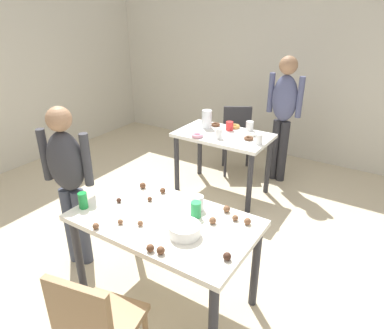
{
  "coord_description": "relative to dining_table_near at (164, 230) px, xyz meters",
  "views": [
    {
      "loc": [
        1.37,
        -1.8,
        2.11
      ],
      "look_at": [
        -0.05,
        0.41,
        0.9
      ],
      "focal_mm": 32.55,
      "sensor_mm": 36.0,
      "label": 1
    }
  ],
  "objects": [
    {
      "name": "cake_ball_3",
      "position": [
        0.58,
        -0.15,
        0.12
      ],
      "size": [
        0.05,
        0.05,
        0.05
      ],
      "primitive_type": "sphere",
      "color": "#3D2319",
      "rests_on": "dining_table_near"
    },
    {
      "name": "cake_ball_4",
      "position": [
        0.32,
        0.13,
        0.12
      ],
      "size": [
        0.05,
        0.05,
        0.05
      ],
      "primitive_type": "sphere",
      "color": "brown",
      "rests_on": "dining_table_near"
    },
    {
      "name": "cup_near_1",
      "position": [
        0.18,
        0.14,
        0.16
      ],
      "size": [
        0.07,
        0.07,
        0.12
      ],
      "primitive_type": "cylinder",
      "color": "green",
      "rests_on": "dining_table_near"
    },
    {
      "name": "cake_ball_1",
      "position": [
        -0.21,
        -0.22,
        0.12
      ],
      "size": [
        0.04,
        0.04,
        0.04
      ],
      "primitive_type": "sphere",
      "color": "brown",
      "rests_on": "dining_table_near"
    },
    {
      "name": "cake_ball_7",
      "position": [
        -0.23,
        0.13,
        0.12
      ],
      "size": [
        0.04,
        0.04,
        0.04
      ],
      "primitive_type": "sphere",
      "color": "brown",
      "rests_on": "dining_table_near"
    },
    {
      "name": "cake_ball_9",
      "position": [
        0.22,
        -0.32,
        0.12
      ],
      "size": [
        0.05,
        0.05,
        0.05
      ],
      "primitive_type": "sphere",
      "color": "brown",
      "rests_on": "dining_table_near"
    },
    {
      "name": "person_girl_near",
      "position": [
        -0.93,
        -0.05,
        0.2
      ],
      "size": [
        0.45,
        0.28,
        1.43
      ],
      "color": "#383D4C",
      "rests_on": "ground_plane"
    },
    {
      "name": "cake_ball_13",
      "position": [
        0.43,
        0.24,
        0.12
      ],
      "size": [
        0.04,
        0.04,
        0.04
      ],
      "primitive_type": "sphere",
      "color": "brown",
      "rests_on": "dining_table_near"
    },
    {
      "name": "cake_ball_10",
      "position": [
        -0.41,
        0.26,
        0.12
      ],
      "size": [
        0.05,
        0.05,
        0.05
      ],
      "primitive_type": "sphere",
      "color": "brown",
      "rests_on": "dining_table_near"
    },
    {
      "name": "cake_ball_11",
      "position": [
        0.33,
        0.31,
        0.12
      ],
      "size": [
        0.05,
        0.05,
        0.05
      ],
      "primitive_type": "sphere",
      "color": "brown",
      "rests_on": "dining_table_near"
    },
    {
      "name": "cake_ball_0",
      "position": [
        0.52,
        0.25,
        0.12
      ],
      "size": [
        0.05,
        0.05,
        0.05
      ],
      "primitive_type": "sphere",
      "color": "brown",
      "rests_on": "dining_table_near"
    },
    {
      "name": "donut_far_2",
      "position": [
        -0.14,
        1.76,
        0.11
      ],
      "size": [
        0.11,
        0.11,
        0.03
      ],
      "primitive_type": "torus",
      "color": "brown",
      "rests_on": "dining_table_far"
    },
    {
      "name": "fork_near",
      "position": [
        -0.11,
        0.07,
        0.1
      ],
      "size": [
        0.17,
        0.02,
        0.01
      ],
      "primitive_type": "cube",
      "color": "silver",
      "rests_on": "dining_table_near"
    },
    {
      "name": "pitcher_far",
      "position": [
        -0.75,
        1.87,
        0.21
      ],
      "size": [
        0.12,
        0.12,
        0.22
      ],
      "primitive_type": "cylinder",
      "color": "white",
      "rests_on": "dining_table_far"
    },
    {
      "name": "cake_ball_12",
      "position": [
        0.15,
        -0.33,
        0.12
      ],
      "size": [
        0.05,
        0.05,
        0.05
      ],
      "primitive_type": "sphere",
      "color": "brown",
      "rests_on": "dining_table_near"
    },
    {
      "name": "wall_back",
      "position": [
        -0.1,
        3.38,
        0.65
      ],
      "size": [
        6.4,
        0.1,
        2.6
      ],
      "primitive_type": "cube",
      "color": "beige",
      "rests_on": "ground_plane"
    },
    {
      "name": "donut_far_1",
      "position": [
        -0.69,
        1.98,
        0.11
      ],
      "size": [
        0.11,
        0.11,
        0.03
      ],
      "primitive_type": "torus",
      "color": "brown",
      "rests_on": "dining_table_far"
    },
    {
      "name": "chair_near_table",
      "position": [
        0.08,
        -0.75,
        -0.16
      ],
      "size": [
        0.47,
        0.47,
        0.87
      ],
      "color": "olive",
      "rests_on": "ground_plane"
    },
    {
      "name": "donut_far_4",
      "position": [
        -0.46,
        2.04,
        0.12
      ],
      "size": [
        0.13,
        0.13,
        0.04
      ],
      "primitive_type": "torus",
      "color": "gold",
      "rests_on": "dining_table_far"
    },
    {
      "name": "chair_far_table",
      "position": [
        -0.6,
        2.45,
        -0.16
      ],
      "size": [
        0.55,
        0.55,
        0.87
      ],
      "color": "#2D2D33",
      "rests_on": "ground_plane"
    },
    {
      "name": "cake_ball_5",
      "position": [
        -0.3,
        -0.35,
        0.12
      ],
      "size": [
        0.04,
        0.04,
        0.04
      ],
      "primitive_type": "sphere",
      "color": "brown",
      "rests_on": "dining_table_near"
    },
    {
      "name": "donut_far_0",
      "position": [
        -0.67,
        1.52,
        0.12
      ],
      "size": [
        0.13,
        0.13,
        0.04
      ],
      "primitive_type": "torus",
      "color": "pink",
      "rests_on": "dining_table_far"
    },
    {
      "name": "cake_ball_2",
      "position": [
        -0.22,
        0.28,
        0.12
      ],
      "size": [
        0.04,
        0.04,
        0.04
      ],
      "primitive_type": "sphere",
      "color": "brown",
      "rests_on": "dining_table_near"
    },
    {
      "name": "dining_table_far",
      "position": [
        -0.47,
        1.78,
        -0.02
      ],
      "size": [
        1.08,
        0.66,
        0.75
      ],
      "color": "white",
      "rests_on": "ground_plane"
    },
    {
      "name": "donut_far_3",
      "position": [
        -0.17,
        1.88,
        0.11
      ],
      "size": [
        0.11,
        0.11,
        0.03
      ],
      "primitive_type": "torus",
      "color": "white",
      "rests_on": "dining_table_far"
    },
    {
      "name": "soda_can",
      "position": [
        -0.58,
        -0.21,
        0.16
      ],
      "size": [
        0.07,
        0.07,
        0.12
      ],
      "primitive_type": "cylinder",
      "color": "#198438",
      "rests_on": "dining_table_near"
    },
    {
      "name": "cup_far_3",
      "position": [
        -0.47,
        1.93,
        0.15
      ],
      "size": [
        0.09,
        0.09,
        0.1
      ],
      "primitive_type": "cylinder",
      "color": "red",
      "rests_on": "dining_table_far"
    },
    {
      "name": "cup_far_0",
      "position": [
        -0.01,
        1.7,
        0.15
      ],
      "size": [
        0.08,
        0.08,
        0.11
      ],
      "primitive_type": "cylinder",
      "color": "white",
      "rests_on": "dining_table_far"
    },
    {
      "name": "cake_ball_8",
      "position": [
        -0.08,
        -0.16,
        0.12
      ],
      "size": [
        0.04,
        0.04,
        0.04
      ],
      "primitive_type": "sphere",
      "color": "brown",
      "rests_on": "dining_table_near"
    },
    {
      "name": "ground_plane",
      "position": [
        -0.1,
        0.18,
        -0.65
      ],
      "size": [
        6.4,
        6.4,
        0.0
      ],
      "primitive_type": "plane",
      "color": "beige"
    },
    {
      "name": "cup_far_1",
      "position": [
        -0.27,
        2.06,
        0.15
      ],
      "size": [
        0.09,
        0.09,
        0.11
      ],
      "primitive_type": "cylinder",
      "color": "white",
      "rests_on": "dining_table_far"
    },
    {
      "name": "mixing_bowl",
      "position": [
        0.23,
        -0.08,
        0.14
      ],
      "size": [
        0.21,
        0.21,
        0.08
      ],
      "primitive_type": "cylinder",
      "color": "white",
      "rests_on": "dining_table_near"
    },
    {
      "name": "cup_near_0",
      "position": [
        0.14,
        0.23,
        0.15
      ],
      "size": [
        0.08,
        0.08,
        0.11
      ],
      "primitive_type": "cylinder",
      "color": "white",
      "rests_on": "dining_table_near"
    },
    {
      "name": "cake_ball_6",
      "position": [
        -0.41,
        -0.01,
        0.12
      ],
      "size": [
        0.04,
        0.04,
        0.04
      ],
      "primitive_type": "sphere",
      "color": "#3D2319",
      "rests_on": "dining_table_near"
    },
    {
      "name": "dining_table_near",
      "position": [
        0.0,
        0.0,
        0.0
      ],
      "size": [
        1.29,
        0.75,
        0.75
      ],
      "color": "silver",
      "rests_on": "ground_plane"
    },
    {
      "name": "cup_far_2",
      "position": [
        -0.44,
        1.61,
        0.15
      ],
      "size": [
        0.07,
        0.07,
        0.11
      ],
      "primitive_type": "cylinder",
      "color": "white",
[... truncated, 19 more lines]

